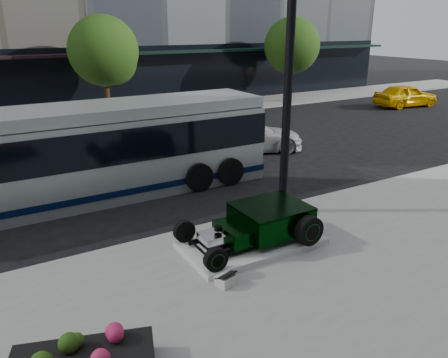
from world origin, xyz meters
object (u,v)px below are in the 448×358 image
transit_bus (82,153)px  white_sedan (248,135)px  yellow_taxi (406,95)px  lamppost (288,84)px  hot_rod (264,221)px

transit_bus → white_sedan: bearing=15.2°
transit_bus → yellow_taxi: size_ratio=2.72×
lamppost → transit_bus: size_ratio=0.65×
lamppost → transit_bus: lamppost is taller
yellow_taxi → lamppost: bearing=126.9°
hot_rod → yellow_taxi: yellow_taxi is taller
hot_rod → transit_bus: (-2.97, 5.58, 0.79)m
transit_bus → white_sedan: 7.83m
hot_rod → transit_bus: size_ratio=0.27×
lamppost → transit_bus: 6.65m
white_sedan → lamppost: bearing=176.0°
lamppost → hot_rod: bearing=-140.6°
lamppost → yellow_taxi: (18.18, 10.15, -3.00)m
white_sedan → transit_bus: bearing=126.2°
lamppost → white_sedan: 7.60m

